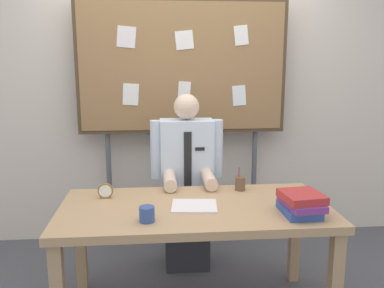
% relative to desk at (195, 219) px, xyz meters
% --- Properties ---
extents(back_wall, '(6.40, 0.08, 2.70)m').
position_rel_desk_xyz_m(back_wall, '(0.00, 1.29, 0.70)').
color(back_wall, beige).
rests_on(back_wall, ground_plane).
extents(desk, '(1.66, 0.81, 0.73)m').
position_rel_desk_xyz_m(desk, '(0.00, 0.00, 0.00)').
color(desk, tan).
rests_on(desk, ground_plane).
extents(person, '(0.55, 0.56, 1.37)m').
position_rel_desk_xyz_m(person, '(0.00, 0.65, -0.01)').
color(person, '#2D2D33').
rests_on(person, ground_plane).
extents(bulletin_board, '(1.76, 0.09, 2.12)m').
position_rel_desk_xyz_m(bulletin_board, '(-0.00, 1.09, 0.89)').
color(bulletin_board, '#4C3823').
rests_on(bulletin_board, ground_plane).
extents(book_stack, '(0.25, 0.30, 0.13)m').
position_rel_desk_xyz_m(book_stack, '(0.60, -0.20, 0.15)').
color(book_stack, '#2D4C99').
rests_on(book_stack, desk).
extents(open_notebook, '(0.30, 0.26, 0.01)m').
position_rel_desk_xyz_m(open_notebook, '(-0.01, -0.02, 0.09)').
color(open_notebook, silver).
rests_on(open_notebook, desk).
extents(desk_clock, '(0.10, 0.04, 0.10)m').
position_rel_desk_xyz_m(desk_clock, '(-0.57, 0.20, 0.13)').
color(desk_clock, olive).
rests_on(desk_clock, desk).
extents(coffee_mug, '(0.09, 0.09, 0.09)m').
position_rel_desk_xyz_m(coffee_mug, '(-0.29, -0.23, 0.13)').
color(coffee_mug, '#334C8C').
rests_on(coffee_mug, desk).
extents(pen_holder, '(0.07, 0.07, 0.16)m').
position_rel_desk_xyz_m(pen_holder, '(0.34, 0.28, 0.13)').
color(pen_holder, brown).
rests_on(pen_holder, desk).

